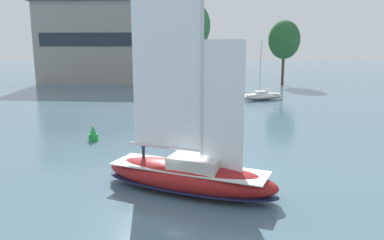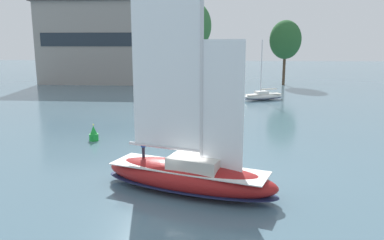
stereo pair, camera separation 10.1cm
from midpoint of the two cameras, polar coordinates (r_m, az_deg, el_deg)
name	(u,v)px [view 2 (the right image)]	position (r m, az deg, el deg)	size (l,w,h in m)	color
ground_plane	(188,191)	(24.08, -0.53, -10.76)	(400.00, 400.00, 0.00)	slate
waterfront_building	(114,42)	(94.15, -11.79, 11.53)	(34.23, 15.30, 19.38)	gray
tree_shore_left	(285,40)	(88.95, 14.07, 11.76)	(7.08, 7.08, 14.58)	#4C3828
tree_shore_center	(191,26)	(88.77, -0.08, 14.14)	(9.27, 9.27, 19.09)	#4C3828
sailboat_main	(188,173)	(23.63, -0.48, -8.02)	(11.93, 6.71, 15.79)	maroon
sailboat_moored_mid_channel	(263,96)	(64.02, 10.84, 3.63)	(7.37, 4.94, 9.92)	white
channel_buoy	(94,134)	(37.25, -14.67, -2.10)	(0.89, 0.89, 1.64)	green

